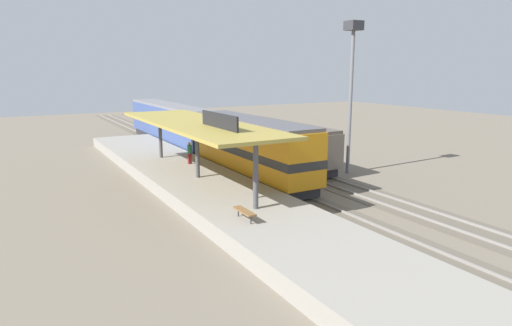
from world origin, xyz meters
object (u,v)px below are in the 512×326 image
platform_bench (244,211)px  person_waiting (256,182)px  locomotive (251,148)px  person_walking (190,152)px  passenger_carriage_single (171,124)px  freight_car (284,144)px  light_mast (352,66)px

platform_bench → person_waiting: person_waiting is taller
locomotive → person_walking: size_ratio=8.44×
platform_bench → locomotive: (6.00, 10.15, 1.07)m
person_waiting → person_walking: size_ratio=1.00×
locomotive → passenger_carriage_single: size_ratio=0.72×
passenger_carriage_single → freight_car: bearing=-73.5°
freight_car → person_waiting: (-8.21, -9.58, -0.12)m
locomotive → person_walking: 5.02m
locomotive → light_mast: light_mast is taller
freight_car → person_waiting: bearing=-130.6°
person_walking → person_waiting: bearing=-90.9°
light_mast → person_walking: bearing=153.8°
light_mast → person_waiting: light_mast is taller
passenger_carriage_single → person_waiting: (-3.61, -25.08, -0.46)m
platform_bench → freight_car: 16.52m
freight_car → person_walking: (-8.05, 1.10, -0.12)m
locomotive → person_walking: locomotive is taller
passenger_carriage_single → person_walking: bearing=-103.5°
passenger_carriage_single → person_waiting: 25.34m
person_waiting → passenger_carriage_single: bearing=81.8°
passenger_carriage_single → person_walking: 14.81m
passenger_carriage_single → person_waiting: size_ratio=11.70×
platform_bench → person_walking: 14.00m
person_walking → freight_car: bearing=-7.8°
locomotive → freight_car: (4.60, 2.51, -0.44)m
passenger_carriage_single → person_walking: (-3.45, -14.39, -0.46)m
passenger_carriage_single → person_waiting: passenger_carriage_single is taller
platform_bench → freight_car: size_ratio=0.14×
person_walking → passenger_carriage_single: bearing=76.5°
platform_bench → light_mast: 17.54m
light_mast → person_waiting: (-11.41, -5.15, -6.54)m
passenger_carriage_single → light_mast: size_ratio=1.71×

